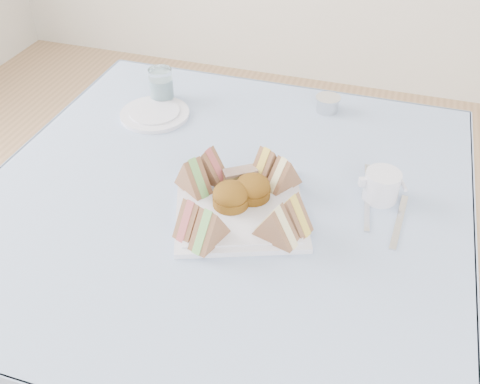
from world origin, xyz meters
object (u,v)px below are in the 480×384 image
(serving_plate, at_px, (240,209))
(creamer_jug, at_px, (382,186))
(water_glass, at_px, (161,85))
(table, at_px, (226,305))

(serving_plate, xyz_separation_m, creamer_jug, (0.27, 0.13, 0.03))
(serving_plate, bearing_deg, water_glass, 111.70)
(water_glass, relative_size, creamer_jug, 1.24)
(serving_plate, relative_size, creamer_jug, 3.52)
(table, relative_size, creamer_jug, 12.29)
(water_glass, bearing_deg, table, -48.80)
(table, xyz_separation_m, water_glass, (-0.28, 0.32, 0.42))
(table, distance_m, creamer_jug, 0.52)
(serving_plate, height_order, creamer_jug, creamer_jug)
(table, height_order, creamer_jug, creamer_jug)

